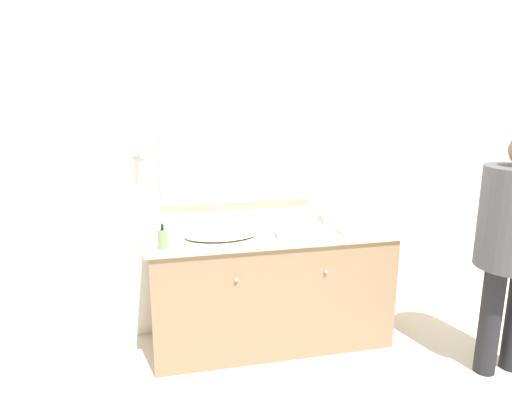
% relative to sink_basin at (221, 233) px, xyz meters
% --- Properties ---
extents(ground_plane, '(14.00, 14.00, 0.00)m').
position_rel_sink_basin_xyz_m(ground_plane, '(0.36, -0.30, -0.87)').
color(ground_plane, beige).
extents(wall_back, '(8.00, 0.18, 2.55)m').
position_rel_sink_basin_xyz_m(wall_back, '(0.36, 0.35, 0.41)').
color(wall_back, silver).
rests_on(wall_back, ground_plane).
extents(vanity_counter, '(1.74, 0.61, 0.85)m').
position_rel_sink_basin_xyz_m(vanity_counter, '(0.36, 0.02, -0.44)').
color(vanity_counter, '#937556').
rests_on(vanity_counter, ground_plane).
extents(sink_basin, '(0.50, 0.38, 0.21)m').
position_rel_sink_basin_xyz_m(sink_basin, '(0.00, 0.00, 0.00)').
color(sink_basin, silver).
rests_on(sink_basin, vanity_counter).
extents(soap_bottle, '(0.07, 0.07, 0.16)m').
position_rel_sink_basin_xyz_m(soap_bottle, '(-0.39, -0.17, 0.04)').
color(soap_bottle, '#709966').
rests_on(soap_bottle, vanity_counter).
extents(appliance_box, '(0.21, 0.14, 0.13)m').
position_rel_sink_basin_xyz_m(appliance_box, '(0.93, -0.12, 0.04)').
color(appliance_box, white).
rests_on(appliance_box, vanity_counter).
extents(picture_frame, '(0.08, 0.01, 0.12)m').
position_rel_sink_basin_xyz_m(picture_frame, '(1.02, 0.16, 0.04)').
color(picture_frame, '#B2B2B7').
rests_on(picture_frame, vanity_counter).
extents(hand_towel_near_sink, '(0.15, 0.13, 0.05)m').
position_rel_sink_basin_xyz_m(hand_towel_near_sink, '(0.86, 0.17, 0.01)').
color(hand_towel_near_sink, '#B7A899').
rests_on(hand_towel_near_sink, vanity_counter).
extents(hand_towel_far_corner, '(0.18, 0.10, 0.04)m').
position_rel_sink_basin_xyz_m(hand_towel_far_corner, '(0.45, -0.11, -0.00)').
color(hand_towel_far_corner, '#A8B7C6').
rests_on(hand_towel_far_corner, vanity_counter).
extents(metal_tray, '(0.19, 0.11, 0.01)m').
position_rel_sink_basin_xyz_m(metal_tray, '(0.50, 0.17, -0.01)').
color(metal_tray, '#ADADB2').
rests_on(metal_tray, vanity_counter).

